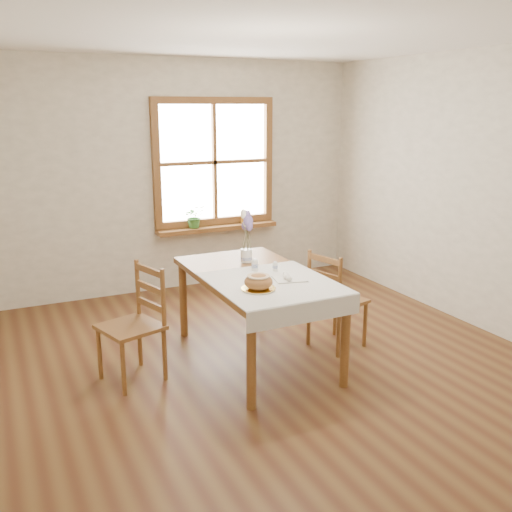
{
  "coord_description": "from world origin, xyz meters",
  "views": [
    {
      "loc": [
        -1.93,
        -3.74,
        2.08
      ],
      "look_at": [
        0.0,
        0.3,
        0.9
      ],
      "focal_mm": 40.0,
      "sensor_mm": 36.0,
      "label": 1
    }
  ],
  "objects": [
    {
      "name": "pepper_shaker",
      "position": [
        0.16,
        0.28,
        0.8
      ],
      "size": [
        0.04,
        0.04,
        0.08
      ],
      "primitive_type": "cylinder",
      "rotation": [
        0.0,
        0.0,
        -0.01
      ],
      "color": "silver",
      "rests_on": "table_linen"
    },
    {
      "name": "potted_plant",
      "position": [
        0.22,
        2.4,
        0.82
      ],
      "size": [
        0.25,
        0.27,
        0.21
      ],
      "primitive_type": "imported",
      "rotation": [
        0.0,
        0.0,
        -0.03
      ],
      "color": "#326C2B",
      "rests_on": "window_sill"
    },
    {
      "name": "dining_table",
      "position": [
        0.0,
        0.3,
        0.66
      ],
      "size": [
        0.9,
        1.6,
        0.75
      ],
      "color": "brown",
      "rests_on": "ground"
    },
    {
      "name": "bread_plate",
      "position": [
        -0.18,
        -0.12,
        0.77
      ],
      "size": [
        0.28,
        0.28,
        0.01
      ],
      "primitive_type": "cylinder",
      "rotation": [
        0.0,
        0.0,
        0.14
      ],
      "color": "silver",
      "rests_on": "table_linen"
    },
    {
      "name": "chair_left",
      "position": [
        -1.04,
        0.37,
        0.45
      ],
      "size": [
        0.55,
        0.53,
        0.9
      ],
      "primitive_type": null,
      "rotation": [
        0.0,
        0.0,
        -1.27
      ],
      "color": "brown",
      "rests_on": "ground"
    },
    {
      "name": "bread_loaf",
      "position": [
        -0.18,
        -0.12,
        0.83
      ],
      "size": [
        0.21,
        0.21,
        0.12
      ],
      "primitive_type": "ellipsoid",
      "color": "#AA763C",
      "rests_on": "bread_plate"
    },
    {
      "name": "table_linen",
      "position": [
        0.0,
        -0.0,
        0.76
      ],
      "size": [
        0.91,
        0.99,
        0.01
      ],
      "primitive_type": "cube",
      "color": "silver",
      "rests_on": "dining_table"
    },
    {
      "name": "chair_right",
      "position": [
        0.76,
        0.23,
        0.44
      ],
      "size": [
        0.52,
        0.51,
        0.88
      ],
      "primitive_type": null,
      "rotation": [
        0.0,
        0.0,
        1.84
      ],
      "color": "brown",
      "rests_on": "ground"
    },
    {
      "name": "window",
      "position": [
        0.5,
        2.47,
        1.45
      ],
      "size": [
        1.46,
        0.08,
        1.46
      ],
      "color": "brown",
      "rests_on": "ground"
    },
    {
      "name": "amber_bottle",
      "position": [
        0.83,
        2.4,
        0.8
      ],
      "size": [
        0.07,
        0.07,
        0.17
      ],
      "primitive_type": "cylinder",
      "rotation": [
        0.0,
        0.0,
        0.22
      ],
      "color": "#97661B",
      "rests_on": "window_sill"
    },
    {
      "name": "egg_napkin",
      "position": [
        0.16,
        0.01,
        0.77
      ],
      "size": [
        0.28,
        0.25,
        0.01
      ],
      "primitive_type": "cube",
      "rotation": [
        0.0,
        0.0,
        -0.21
      ],
      "color": "silver",
      "rests_on": "table_linen"
    },
    {
      "name": "eggs",
      "position": [
        0.16,
        0.01,
        0.79
      ],
      "size": [
        0.22,
        0.21,
        0.04
      ],
      "primitive_type": null,
      "rotation": [
        0.0,
        0.0,
        -0.21
      ],
      "color": "white",
      "rests_on": "egg_napkin"
    },
    {
      "name": "window_sill",
      "position": [
        0.5,
        2.4,
        0.69
      ],
      "size": [
        1.46,
        0.2,
        0.05
      ],
      "color": "brown",
      "rests_on": "ground"
    },
    {
      "name": "lavender_bouquet",
      "position": [
        0.07,
        0.64,
        1.03
      ],
      "size": [
        0.18,
        0.18,
        0.34
      ],
      "primitive_type": null,
      "color": "#6D599E",
      "rests_on": "flower_vase"
    },
    {
      "name": "room_walls",
      "position": [
        0.0,
        0.0,
        1.71
      ],
      "size": [
        4.6,
        5.1,
        2.65
      ],
      "color": "silver",
      "rests_on": "ground"
    },
    {
      "name": "ground",
      "position": [
        0.0,
        0.0,
        0.0
      ],
      "size": [
        5.0,
        5.0,
        0.0
      ],
      "primitive_type": "plane",
      "color": "brown",
      "rests_on": "ground"
    },
    {
      "name": "flower_vase",
      "position": [
        0.07,
        0.64,
        0.81
      ],
      "size": [
        0.12,
        0.12,
        0.11
      ],
      "primitive_type": "cylinder",
      "rotation": [
        0.0,
        0.0,
        0.15
      ],
      "color": "silver",
      "rests_on": "dining_table"
    },
    {
      "name": "salt_shaker",
      "position": [
        0.01,
        0.35,
        0.81
      ],
      "size": [
        0.06,
        0.06,
        0.1
      ],
      "primitive_type": "cylinder",
      "rotation": [
        0.0,
        0.0,
        -0.04
      ],
      "color": "silver",
      "rests_on": "table_linen"
    }
  ]
}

